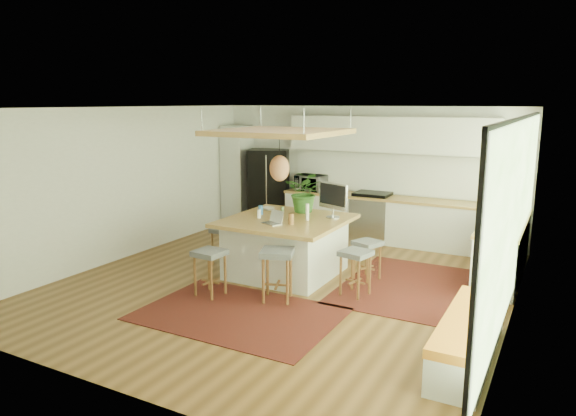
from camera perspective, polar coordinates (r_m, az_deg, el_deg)
The scene contains 36 objects.
floor at distance 8.30m, azimuth -0.42°, elevation -8.20°, with size 7.00×7.00×0.00m, color #523417.
ceiling at distance 7.82m, azimuth -0.45°, elevation 10.78°, with size 7.00×7.00×0.00m, color white.
wall_back at distance 11.11m, azimuth 8.26°, elevation 3.87°, with size 6.50×6.50×0.00m, color silver.
wall_front at distance 5.23m, azimuth -19.19°, elevation -5.17°, with size 6.50×6.50×0.00m, color silver.
wall_left at distance 9.90m, azimuth -17.19°, elevation 2.56°, with size 7.00×7.00×0.00m, color silver.
wall_right at distance 7.03m, azimuth 23.53°, elevation -1.35°, with size 7.00×7.00×0.00m, color silver.
window_wall at distance 7.02m, azimuth 23.32°, elevation -0.92°, with size 0.10×6.20×2.60m, color black, non-canonical shape.
pantry at distance 12.18m, azimuth -5.46°, elevation 3.53°, with size 0.55×0.60×2.25m, color silver.
back_counter_base at distance 10.80m, azimuth 10.28°, elevation -1.32°, with size 4.20×0.60×0.88m, color silver.
back_counter_top at distance 10.71m, azimuth 10.37°, elevation 1.08°, with size 4.24×0.64×0.05m, color olive.
backsplash at distance 10.92m, azimuth 10.94°, elevation 3.65°, with size 4.20×0.02×0.80m, color white.
upper_cabinets at distance 10.69m, azimuth 10.85°, elevation 7.80°, with size 4.20×0.34×0.70m, color silver.
range at distance 10.86m, azimuth 9.04°, elevation -0.88°, with size 0.76×0.62×1.00m, color #A5A5AA, non-canonical shape.
right_counter_base at distance 9.20m, azimuth 22.20°, elevation -4.22°, with size 0.60×2.50×0.88m, color silver.
right_counter_top at distance 9.10m, azimuth 22.41°, elevation -1.43°, with size 0.64×2.54×0.05m, color olive.
window_bench at distance 6.26m, azimuth 18.90°, elevation -13.17°, with size 0.52×2.00×0.50m, color silver, non-canonical shape.
ceiling_panel at distance 8.35m, azimuth -0.94°, elevation 6.35°, with size 1.86×1.86×0.80m, color olive, non-canonical shape.
rug_near at distance 7.21m, azimuth -5.34°, elevation -11.32°, with size 2.60×1.80×0.01m, color black.
rug_right at distance 8.40m, azimuth 12.59°, elevation -8.22°, with size 1.80×2.60×0.01m, color black.
fridge at distance 11.79m, azimuth -2.06°, elevation 2.33°, with size 0.87×0.68×1.76m, color black, non-canonical shape.
island at distance 8.63m, azimuth -0.21°, elevation -4.18°, with size 1.85×1.85×0.93m, color olive, non-canonical shape.
stool_near_left at distance 7.80m, azimuth -8.41°, elevation -6.87°, with size 0.41×0.41×0.69m, color #4C5055, non-canonical shape.
stool_near_right at distance 7.53m, azimuth -1.17°, elevation -7.42°, with size 0.44×0.44×0.75m, color #4C5055, non-canonical shape.
stool_right_front at distance 7.79m, azimuth 7.28°, elevation -6.86°, with size 0.40×0.40×0.68m, color #4C5055, non-canonical shape.
stool_right_back at distance 8.49m, azimuth 8.54°, elevation -5.36°, with size 0.38×0.38×0.64m, color #4C5055, non-canonical shape.
stool_left_side at distance 9.27m, azimuth -6.92°, elevation -3.87°, with size 0.38×0.38×0.65m, color #4C5055, non-canonical shape.
laptop at distance 8.14m, azimuth -1.77°, elevation -0.90°, with size 0.29×0.31×0.22m, color #A5A5AA, non-canonical shape.
monitor at distance 8.58m, azimuth 4.88°, elevation 0.65°, with size 0.63×0.22×0.58m, color #A5A5AA, non-canonical shape.
microwave at distance 11.21m, azimuth 2.48°, elevation 2.92°, with size 0.61×0.34×0.41m, color #A5A5AA.
island_plant at distance 8.98m, azimuth 1.87°, elevation 1.27°, with size 0.63×0.71×0.55m, color #1E4C19.
island_bowl at distance 9.20m, azimuth -2.14°, elevation -0.07°, with size 0.20×0.20×0.05m, color white.
island_bottle_0 at distance 8.85m, azimuth -3.03°, elevation -0.08°, with size 0.07×0.07×0.19m, color blue.
island_bottle_1 at distance 8.57m, azimuth -3.04°, elevation -0.47°, with size 0.07×0.07×0.19m, color white.
island_bottle_2 at distance 8.13m, azimuth 0.34°, elevation -1.11°, with size 0.07×0.07×0.19m, color brown.
island_bottle_3 at distance 8.39m, azimuth 2.06°, elevation -0.72°, with size 0.07×0.07×0.19m, color white.
island_bottle_4 at distance 8.81m, azimuth -0.58°, elevation -0.12°, with size 0.07×0.07×0.19m, color #658952.
Camera 1 is at (3.75, -6.86, 2.79)m, focal length 32.91 mm.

